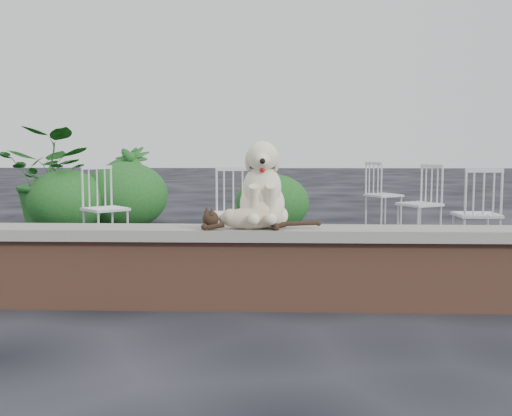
{
  "coord_description": "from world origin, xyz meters",
  "views": [
    {
      "loc": [
        -0.44,
        -4.34,
        1.15
      ],
      "look_at": [
        -0.61,
        0.2,
        0.7
      ],
      "focal_mm": 42.92,
      "sensor_mm": 36.0,
      "label": 1
    }
  ],
  "objects_px": {
    "cat": "(250,217)",
    "potted_plant_b": "(129,184)",
    "chair_a": "(105,207)",
    "chair_b": "(235,212)",
    "chair_d": "(420,203)",
    "potted_plant_a": "(52,178)",
    "chair_c": "(477,213)",
    "chair_e": "(384,194)",
    "dog": "(262,183)"
  },
  "relations": [
    {
      "from": "cat",
      "to": "potted_plant_b",
      "type": "bearing_deg",
      "value": 110.13
    },
    {
      "from": "chair_c",
      "to": "potted_plant_b",
      "type": "bearing_deg",
      "value": -36.62
    },
    {
      "from": "chair_c",
      "to": "potted_plant_b",
      "type": "distance_m",
      "value": 5.46
    },
    {
      "from": "chair_a",
      "to": "chair_b",
      "type": "xyz_separation_m",
      "value": [
        1.51,
        -0.48,
        0.0
      ]
    },
    {
      "from": "chair_d",
      "to": "chair_c",
      "type": "bearing_deg",
      "value": -14.32
    },
    {
      "from": "chair_e",
      "to": "potted_plant_b",
      "type": "distance_m",
      "value": 3.96
    },
    {
      "from": "cat",
      "to": "potted_plant_a",
      "type": "xyz_separation_m",
      "value": [
        -3.05,
        4.42,
        0.05
      ]
    },
    {
      "from": "potted_plant_a",
      "to": "chair_d",
      "type": "bearing_deg",
      "value": -12.23
    },
    {
      "from": "dog",
      "to": "chair_c",
      "type": "distance_m",
      "value": 3.0
    },
    {
      "from": "cat",
      "to": "chair_d",
      "type": "xyz_separation_m",
      "value": [
        1.94,
        3.33,
        -0.19
      ]
    },
    {
      "from": "cat",
      "to": "potted_plant_b",
      "type": "xyz_separation_m",
      "value": [
        -2.16,
        5.36,
        -0.08
      ]
    },
    {
      "from": "dog",
      "to": "chair_b",
      "type": "xyz_separation_m",
      "value": [
        -0.34,
        1.98,
        -0.42
      ]
    },
    {
      "from": "potted_plant_b",
      "to": "cat",
      "type": "bearing_deg",
      "value": -68.03
    },
    {
      "from": "dog",
      "to": "chair_a",
      "type": "bearing_deg",
      "value": 125.08
    },
    {
      "from": "cat",
      "to": "potted_plant_a",
      "type": "distance_m",
      "value": 5.37
    },
    {
      "from": "potted_plant_a",
      "to": "chair_e",
      "type": "bearing_deg",
      "value": 4.24
    },
    {
      "from": "cat",
      "to": "chair_e",
      "type": "height_order",
      "value": "chair_e"
    },
    {
      "from": "chair_c",
      "to": "potted_plant_b",
      "type": "height_order",
      "value": "potted_plant_b"
    },
    {
      "from": "cat",
      "to": "dog",
      "type": "bearing_deg",
      "value": 60.08
    },
    {
      "from": "chair_b",
      "to": "chair_e",
      "type": "xyz_separation_m",
      "value": [
        2.01,
        2.64,
        0.0
      ]
    },
    {
      "from": "chair_b",
      "to": "potted_plant_b",
      "type": "xyz_separation_m",
      "value": [
        -1.9,
        3.23,
        0.11
      ]
    },
    {
      "from": "dog",
      "to": "chair_c",
      "type": "xyz_separation_m",
      "value": [
        2.18,
        2.01,
        -0.42
      ]
    },
    {
      "from": "chair_e",
      "to": "potted_plant_a",
      "type": "bearing_deg",
      "value": 65.15
    },
    {
      "from": "potted_plant_b",
      "to": "dog",
      "type": "bearing_deg",
      "value": -66.71
    },
    {
      "from": "cat",
      "to": "chair_a",
      "type": "relative_size",
      "value": 1.05
    },
    {
      "from": "dog",
      "to": "chair_e",
      "type": "distance_m",
      "value": 4.93
    },
    {
      "from": "chair_b",
      "to": "potted_plant_b",
      "type": "bearing_deg",
      "value": 112.61
    },
    {
      "from": "chair_e",
      "to": "chair_b",
      "type": "bearing_deg",
      "value": 113.65
    },
    {
      "from": "cat",
      "to": "potted_plant_a",
      "type": "bearing_deg",
      "value": 122.83
    },
    {
      "from": "chair_c",
      "to": "chair_a",
      "type": "bearing_deg",
      "value": -7.17
    },
    {
      "from": "chair_d",
      "to": "potted_plant_a",
      "type": "relative_size",
      "value": 0.66
    },
    {
      "from": "chair_b",
      "to": "potted_plant_a",
      "type": "bearing_deg",
      "value": 132.83
    },
    {
      "from": "chair_d",
      "to": "chair_b",
      "type": "height_order",
      "value": "same"
    },
    {
      "from": "dog",
      "to": "chair_c",
      "type": "height_order",
      "value": "dog"
    },
    {
      "from": "cat",
      "to": "chair_e",
      "type": "relative_size",
      "value": 1.05
    },
    {
      "from": "chair_a",
      "to": "chair_e",
      "type": "xyz_separation_m",
      "value": [
        3.52,
        2.16,
        0.0
      ]
    },
    {
      "from": "chair_d",
      "to": "potted_plant_b",
      "type": "xyz_separation_m",
      "value": [
        -4.11,
        2.03,
        0.11
      ]
    },
    {
      "from": "chair_d",
      "to": "potted_plant_a",
      "type": "xyz_separation_m",
      "value": [
        -5.0,
        1.08,
        0.25
      ]
    },
    {
      "from": "chair_d",
      "to": "potted_plant_b",
      "type": "relative_size",
      "value": 0.81
    },
    {
      "from": "chair_a",
      "to": "potted_plant_a",
      "type": "distance_m",
      "value": 2.23
    },
    {
      "from": "cat",
      "to": "potted_plant_a",
      "type": "relative_size",
      "value": 0.69
    },
    {
      "from": "chair_c",
      "to": "chair_b",
      "type": "relative_size",
      "value": 1.0
    },
    {
      "from": "dog",
      "to": "chair_a",
      "type": "relative_size",
      "value": 0.67
    },
    {
      "from": "dog",
      "to": "chair_c",
      "type": "relative_size",
      "value": 0.67
    },
    {
      "from": "dog",
      "to": "potted_plant_a",
      "type": "distance_m",
      "value": 5.3
    },
    {
      "from": "dog",
      "to": "chair_d",
      "type": "bearing_deg",
      "value": 57.82
    },
    {
      "from": "chair_a",
      "to": "chair_b",
      "type": "bearing_deg",
      "value": -61.08
    },
    {
      "from": "cat",
      "to": "potted_plant_b",
      "type": "relative_size",
      "value": 0.85
    },
    {
      "from": "dog",
      "to": "chair_a",
      "type": "xyz_separation_m",
      "value": [
        -1.85,
        2.46,
        -0.42
      ]
    },
    {
      "from": "chair_e",
      "to": "chair_c",
      "type": "bearing_deg",
      "value": 162.07
    }
  ]
}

